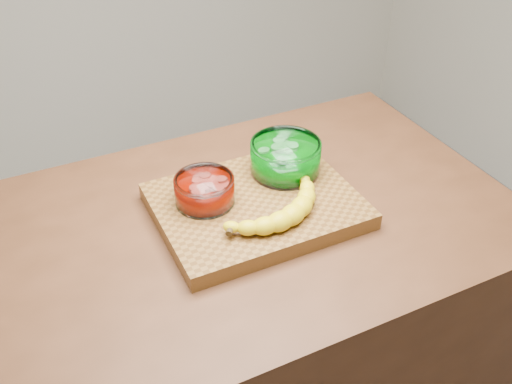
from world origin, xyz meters
name	(u,v)px	position (x,y,z in m)	size (l,w,h in m)	color
counter	(256,338)	(0.00, 0.00, 0.45)	(1.20, 0.80, 0.90)	#4C2A17
cutting_board	(256,206)	(0.00, 0.00, 0.92)	(0.45, 0.35, 0.04)	brown
bowl_red	(205,190)	(-0.11, 0.04, 0.97)	(0.13, 0.13, 0.06)	white
bowl_green	(285,158)	(0.11, 0.07, 0.98)	(0.17, 0.17, 0.08)	white
banana	(273,205)	(0.01, -0.06, 0.96)	(0.29, 0.18, 0.04)	yellow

